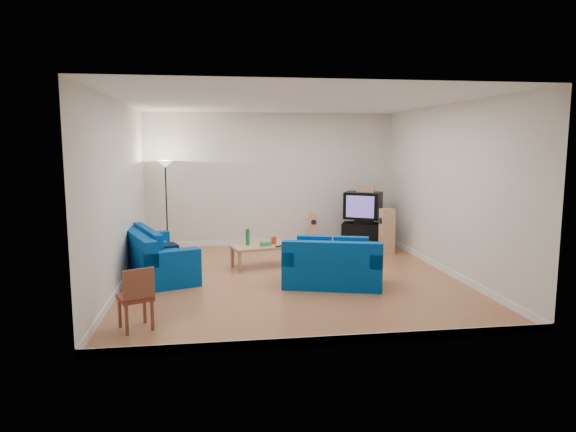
{
  "coord_description": "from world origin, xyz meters",
  "views": [
    {
      "loc": [
        -1.38,
        -9.14,
        2.46
      ],
      "look_at": [
        0.0,
        0.4,
        1.1
      ],
      "focal_mm": 32.0,
      "sensor_mm": 36.0,
      "label": 1
    }
  ],
  "objects": [
    {
      "name": "television",
      "position": [
        2.12,
        2.58,
        1.01
      ],
      "size": [
        1.01,
        0.93,
        0.64
      ],
      "rotation": [
        0.0,
        0.0,
        -0.51
      ],
      "color": "black",
      "rests_on": "av_receiver"
    },
    {
      "name": "sofa_three_seat",
      "position": [
        -2.51,
        0.49,
        0.32
      ],
      "size": [
        1.66,
        2.41,
        0.86
      ],
      "rotation": [
        0.0,
        0.0,
        -1.22
      ],
      "color": "navy",
      "rests_on": "ground"
    },
    {
      "name": "tv_stand",
      "position": [
        2.12,
        2.53,
        0.29
      ],
      "size": [
        1.09,
        0.87,
        0.59
      ],
      "primitive_type": "cube",
      "rotation": [
        0.0,
        0.0,
        -0.4
      ],
      "color": "black",
      "rests_on": "ground"
    },
    {
      "name": "tissue_box",
      "position": [
        -0.38,
        0.85,
        0.49
      ],
      "size": [
        0.24,
        0.21,
        0.09
      ],
      "primitive_type": "cube",
      "rotation": [
        0.0,
        0.0,
        0.51
      ],
      "color": "green",
      "rests_on": "coffee_table"
    },
    {
      "name": "speaker_right",
      "position": [
        2.45,
        1.79,
        0.51
      ],
      "size": [
        0.33,
        0.25,
        1.02
      ],
      "rotation": [
        0.0,
        0.0,
        -1.52
      ],
      "color": "tan",
      "rests_on": "ground"
    },
    {
      "name": "remote",
      "position": [
        -0.13,
        0.74,
        0.45
      ],
      "size": [
        0.16,
        0.14,
        0.02
      ],
      "primitive_type": "cube",
      "rotation": [
        0.0,
        0.0,
        0.63
      ],
      "color": "black",
      "rests_on": "coffee_table"
    },
    {
      "name": "av_receiver",
      "position": [
        2.13,
        2.53,
        0.64
      ],
      "size": [
        0.53,
        0.46,
        0.11
      ],
      "primitive_type": "cube",
      "rotation": [
        0.0,
        0.0,
        -0.23
      ],
      "color": "black",
      "rests_on": "tv_stand"
    },
    {
      "name": "coffee_table",
      "position": [
        -0.44,
        0.91,
        0.39
      ],
      "size": [
        1.33,
        0.88,
        0.44
      ],
      "rotation": [
        0.0,
        0.0,
        0.24
      ],
      "color": "tan",
      "rests_on": "ground"
    },
    {
      "name": "centre_speaker",
      "position": [
        2.18,
        2.56,
        1.4
      ],
      "size": [
        0.43,
        0.33,
        0.14
      ],
      "primitive_type": "cube",
      "rotation": [
        0.0,
        0.0,
        -0.48
      ],
      "color": "tan",
      "rests_on": "television"
    },
    {
      "name": "floor_lamp",
      "position": [
        -2.45,
        2.6,
        1.73
      ],
      "size": [
        0.36,
        0.36,
        2.09
      ],
      "color": "black",
      "rests_on": "ground"
    },
    {
      "name": "dining_chair",
      "position": [
        -2.42,
        -2.38,
        0.48
      ],
      "size": [
        0.55,
        0.55,
        0.86
      ],
      "rotation": [
        0.0,
        0.0,
        0.43
      ],
      "color": "brown",
      "rests_on": "ground"
    },
    {
      "name": "sofa_loveseat",
      "position": [
        0.63,
        -0.64,
        0.32
      ],
      "size": [
        1.87,
        1.36,
        0.84
      ],
      "rotation": [
        0.0,
        0.0,
        -0.28
      ],
      "color": "navy",
      "rests_on": "ground"
    },
    {
      "name": "room",
      "position": [
        0.0,
        0.0,
        1.54
      ],
      "size": [
        6.01,
        6.51,
        3.21
      ],
      "color": "brown",
      "rests_on": "ground"
    },
    {
      "name": "speaker_left",
      "position": [
        0.94,
        2.7,
        0.43
      ],
      "size": [
        0.23,
        0.28,
        0.86
      ],
      "rotation": [
        0.0,
        0.0,
        -0.12
      ],
      "color": "tan",
      "rests_on": "ground"
    },
    {
      "name": "bottle",
      "position": [
        -0.73,
        0.98,
        0.61
      ],
      "size": [
        0.1,
        0.1,
        0.34
      ],
      "primitive_type": "cylinder",
      "rotation": [
        0.0,
        0.0,
        0.25
      ],
      "color": "#197233",
      "rests_on": "coffee_table"
    },
    {
      "name": "red_canister",
      "position": [
        -0.2,
        1.01,
        0.52
      ],
      "size": [
        0.15,
        0.15,
        0.15
      ],
      "primitive_type": "cylinder",
      "rotation": [
        0.0,
        0.0,
        0.58
      ],
      "color": "red",
      "rests_on": "coffee_table"
    }
  ]
}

